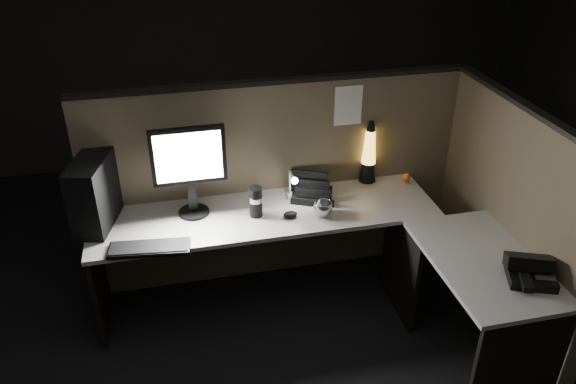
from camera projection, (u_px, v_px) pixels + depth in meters
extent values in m
plane|color=black|center=(308.00, 353.00, 3.62)|extent=(6.00, 6.00, 0.00)
plane|color=#282623|center=(233.00, 29.00, 5.48)|extent=(6.00, 0.00, 6.00)
cube|color=brown|center=(277.00, 184.00, 4.03)|extent=(2.66, 0.06, 1.50)
cube|color=brown|center=(508.00, 223.00, 3.59)|extent=(0.06, 1.66, 1.50)
cube|color=beige|center=(266.00, 214.00, 3.74)|extent=(2.30, 0.60, 0.03)
cube|color=beige|center=(484.00, 262.00, 3.29)|extent=(0.60, 1.00, 0.03)
cube|color=black|center=(99.00, 281.00, 3.70)|extent=(0.03, 0.55, 0.70)
cube|color=black|center=(518.00, 368.00, 3.06)|extent=(0.55, 0.03, 0.70)
cube|color=black|center=(400.00, 267.00, 3.84)|extent=(0.03, 0.55, 0.70)
cube|color=black|center=(94.00, 193.00, 3.50)|extent=(0.29, 0.46, 0.45)
cylinder|color=black|center=(194.00, 212.00, 3.72)|extent=(0.20, 0.20, 0.02)
cube|color=black|center=(192.00, 195.00, 3.68)|extent=(0.06, 0.05, 0.23)
cube|color=black|center=(188.00, 156.00, 3.53)|extent=(0.47, 0.04, 0.38)
cube|color=white|center=(189.00, 157.00, 3.51)|extent=(0.42, 0.01, 0.33)
cube|color=black|center=(149.00, 248.00, 3.36)|extent=(0.50, 0.22, 0.02)
ellipsoid|color=black|center=(290.00, 214.00, 3.68)|extent=(0.09, 0.07, 0.04)
cube|color=white|center=(290.00, 196.00, 3.88)|extent=(0.04, 0.05, 0.03)
cylinder|color=white|center=(290.00, 183.00, 3.83)|extent=(0.01, 0.01, 0.19)
cylinder|color=white|center=(292.00, 175.00, 3.73)|extent=(0.01, 0.12, 0.01)
sphere|color=white|center=(295.00, 181.00, 3.67)|extent=(0.05, 0.05, 0.05)
cube|color=black|center=(312.00, 195.00, 3.88)|extent=(0.33, 0.31, 0.05)
cube|color=black|center=(313.00, 192.00, 3.83)|extent=(0.24, 0.12, 0.09)
cube|color=black|center=(309.00, 179.00, 3.90)|extent=(0.24, 0.12, 0.17)
cone|color=black|center=(368.00, 171.00, 4.08)|extent=(0.12, 0.12, 0.15)
cone|color=#FFBD43|center=(370.00, 147.00, 3.98)|extent=(0.10, 0.10, 0.25)
sphere|color=#8B5214|center=(369.00, 157.00, 4.02)|extent=(0.05, 0.05, 0.05)
sphere|color=#8B5214|center=(370.00, 145.00, 3.97)|extent=(0.04, 0.04, 0.04)
cone|color=black|center=(371.00, 126.00, 3.90)|extent=(0.06, 0.06, 0.07)
cylinder|color=black|center=(256.00, 202.00, 3.65)|extent=(0.09, 0.09, 0.21)
imported|color=#BABAC1|center=(323.00, 209.00, 3.68)|extent=(0.13, 0.13, 0.10)
sphere|color=orange|center=(406.00, 177.00, 4.05)|extent=(0.06, 0.06, 0.06)
cube|color=white|center=(348.00, 106.00, 3.81)|extent=(0.20, 0.00, 0.28)
cube|color=black|center=(531.00, 276.00, 3.11)|extent=(0.31, 0.29, 0.05)
cube|color=black|center=(529.00, 262.00, 3.11)|extent=(0.29, 0.23, 0.12)
cube|color=black|center=(526.00, 280.00, 3.03)|extent=(0.12, 0.19, 0.04)
cube|color=#3F3F42|center=(544.00, 274.00, 3.07)|extent=(0.14, 0.14, 0.00)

